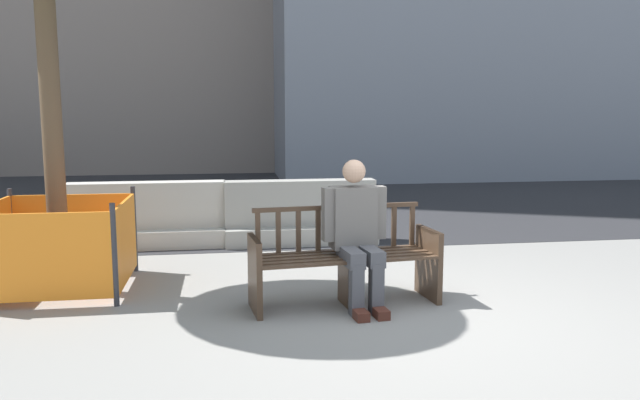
{
  "coord_description": "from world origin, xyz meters",
  "views": [
    {
      "loc": [
        -1.54,
        -4.96,
        1.74
      ],
      "look_at": [
        -0.5,
        1.92,
        0.75
      ],
      "focal_mm": 35.0,
      "sensor_mm": 36.0,
      "label": 1
    }
  ],
  "objects_px": {
    "jersey_barrier_centre": "(300,217)",
    "construction_fence": "(59,243)",
    "street_bench": "(344,261)",
    "jersey_barrier_left": "(148,220)",
    "seated_person": "(356,230)"
  },
  "relations": [
    {
      "from": "jersey_barrier_centre",
      "to": "construction_fence",
      "type": "distance_m",
      "value": 3.2
    },
    {
      "from": "street_bench",
      "to": "jersey_barrier_left",
      "type": "xyz_separation_m",
      "value": [
        -2.06,
        2.81,
        -0.06
      ]
    },
    {
      "from": "seated_person",
      "to": "jersey_barrier_left",
      "type": "distance_m",
      "value": 3.6
    },
    {
      "from": "jersey_barrier_left",
      "to": "jersey_barrier_centre",
      "type": "bearing_deg",
      "value": -2.07
    },
    {
      "from": "jersey_barrier_left",
      "to": "construction_fence",
      "type": "xyz_separation_m",
      "value": [
        -0.61,
        -1.94,
        0.13
      ]
    },
    {
      "from": "jersey_barrier_centre",
      "to": "construction_fence",
      "type": "bearing_deg",
      "value": -144.32
    },
    {
      "from": "street_bench",
      "to": "seated_person",
      "type": "relative_size",
      "value": 1.32
    },
    {
      "from": "street_bench",
      "to": "construction_fence",
      "type": "relative_size",
      "value": 1.33
    },
    {
      "from": "jersey_barrier_centre",
      "to": "jersey_barrier_left",
      "type": "relative_size",
      "value": 1.0
    },
    {
      "from": "seated_person",
      "to": "jersey_barrier_left",
      "type": "relative_size",
      "value": 0.66
    },
    {
      "from": "street_bench",
      "to": "construction_fence",
      "type": "xyz_separation_m",
      "value": [
        -2.67,
        0.87,
        0.07
      ]
    },
    {
      "from": "street_bench",
      "to": "construction_fence",
      "type": "bearing_deg",
      "value": 162.03
    },
    {
      "from": "seated_person",
      "to": "construction_fence",
      "type": "distance_m",
      "value": 2.93
    },
    {
      "from": "jersey_barrier_centre",
      "to": "seated_person",
      "type": "bearing_deg",
      "value": -86.48
    },
    {
      "from": "seated_person",
      "to": "jersey_barrier_left",
      "type": "bearing_deg",
      "value": 127.17
    }
  ]
}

